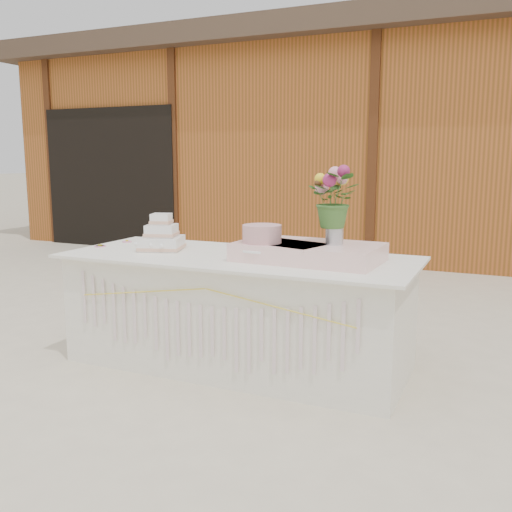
{
  "coord_description": "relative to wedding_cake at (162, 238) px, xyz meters",
  "views": [
    {
      "loc": [
        1.66,
        -3.43,
        1.43
      ],
      "look_at": [
        0.0,
        0.3,
        0.72
      ],
      "focal_mm": 40.0,
      "sensor_mm": 36.0,
      "label": 1
    }
  ],
  "objects": [
    {
      "name": "wedding_cake",
      "position": [
        0.0,
        0.0,
        0.0
      ],
      "size": [
        0.37,
        0.37,
        0.26
      ],
      "rotation": [
        0.0,
        0.0,
        0.31
      ],
      "color": "white",
      "rests_on": "cake_table"
    },
    {
      "name": "pink_cake_stand",
      "position": [
        0.83,
        -0.1,
        0.04
      ],
      "size": [
        0.32,
        0.32,
        0.23
      ],
      "color": "white",
      "rests_on": "cake_table"
    },
    {
      "name": "bouquet",
      "position": [
        1.27,
        0.02,
        0.36
      ],
      "size": [
        0.34,
        0.3,
        0.35
      ],
      "primitive_type": "imported",
      "rotation": [
        0.0,
        0.0,
        0.07
      ],
      "color": "#3A6628",
      "rests_on": "flower_vase"
    },
    {
      "name": "ground",
      "position": [
        0.61,
        -0.0,
        -0.86
      ],
      "size": [
        80.0,
        80.0,
        0.0
      ],
      "primitive_type": "plane",
      "color": "beige",
      "rests_on": "ground"
    },
    {
      "name": "cake_table",
      "position": [
        0.61,
        -0.01,
        -0.47
      ],
      "size": [
        2.4,
        1.0,
        0.77
      ],
      "color": "white",
      "rests_on": "ground"
    },
    {
      "name": "loose_flowers",
      "position": [
        -0.44,
        0.09,
        -0.08
      ],
      "size": [
        0.17,
        0.37,
        0.02
      ],
      "primitive_type": null,
      "rotation": [
        0.0,
        0.0,
        -0.04
      ],
      "color": "pink",
      "rests_on": "cake_table"
    },
    {
      "name": "barn",
      "position": [
        0.6,
        5.99,
        0.82
      ],
      "size": [
        12.6,
        4.6,
        3.3
      ],
      "color": "#9E4E21",
      "rests_on": "ground"
    },
    {
      "name": "flower_vase",
      "position": [
        1.27,
        0.02,
        0.1
      ],
      "size": [
        0.11,
        0.11,
        0.15
      ],
      "primitive_type": "cylinder",
      "color": "silver",
      "rests_on": "satin_runner"
    },
    {
      "name": "satin_runner",
      "position": [
        1.11,
        0.01,
        -0.03
      ],
      "size": [
        0.93,
        0.57,
        0.12
      ],
      "primitive_type": "cube",
      "rotation": [
        0.0,
        0.0,
        -0.05
      ],
      "color": "#FFD3CD",
      "rests_on": "cake_table"
    }
  ]
}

